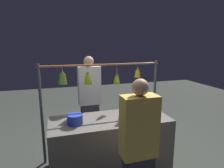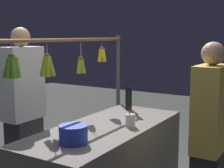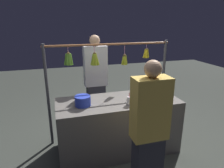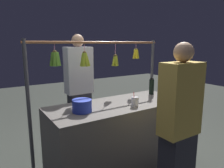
{
  "view_description": "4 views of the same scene",
  "coord_description": "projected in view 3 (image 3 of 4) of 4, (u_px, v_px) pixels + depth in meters",
  "views": [
    {
      "loc": [
        0.74,
        2.53,
        1.87
      ],
      "look_at": [
        -0.03,
        0.0,
        1.32
      ],
      "focal_mm": 30.89,
      "sensor_mm": 36.0,
      "label": 1
    },
    {
      "loc": [
        2.37,
        1.52,
        1.59
      ],
      "look_at": [
        -0.11,
        0.0,
        1.16
      ],
      "focal_mm": 53.59,
      "sensor_mm": 36.0,
      "label": 2
    },
    {
      "loc": [
        0.83,
        2.52,
        1.88
      ],
      "look_at": [
        0.09,
        0.0,
        1.06
      ],
      "focal_mm": 32.23,
      "sensor_mm": 36.0,
      "label": 3
    },
    {
      "loc": [
        1.41,
        2.04,
        1.53
      ],
      "look_at": [
        0.09,
        0.0,
        1.06
      ],
      "focal_mm": 33.62,
      "sensor_mm": 36.0,
      "label": 4
    }
  ],
  "objects": [
    {
      "name": "display_rack",
      "position": [
        106.0,
        71.0,
        3.14
      ],
      "size": [
        1.98,
        0.14,
        1.58
      ],
      "color": "#4C4C51",
      "rests_on": "ground"
    },
    {
      "name": "vendor_person",
      "position": [
        96.0,
        83.0,
        3.58
      ],
      "size": [
        0.39,
        0.21,
        1.66
      ],
      "color": "#2D2D38",
      "rests_on": "ground"
    },
    {
      "name": "water_bottle",
      "position": [
        157.0,
        85.0,
        3.14
      ],
      "size": [
        0.07,
        0.07,
        0.24
      ],
      "color": "black",
      "rests_on": "market_counter"
    },
    {
      "name": "drink_cup",
      "position": [
        130.0,
        101.0,
        2.7
      ],
      "size": [
        0.09,
        0.09,
        0.17
      ],
      "color": "silver",
      "rests_on": "market_counter"
    },
    {
      "name": "blue_bucket",
      "position": [
        83.0,
        101.0,
        2.66
      ],
      "size": [
        0.21,
        0.21,
        0.14
      ],
      "primitive_type": "cylinder",
      "color": "blue",
      "rests_on": "market_counter"
    },
    {
      "name": "market_counter",
      "position": [
        118.0,
        125.0,
        2.98
      ],
      "size": [
        1.74,
        0.71,
        0.8
      ],
      "primitive_type": "cube",
      "color": "#66605B",
      "rests_on": "ground"
    },
    {
      "name": "ground_plane",
      "position": [
        118.0,
        149.0,
        3.1
      ],
      "size": [
        12.0,
        12.0,
        0.0
      ],
      "primitive_type": "plane",
      "color": "#3F443D"
    },
    {
      "name": "customer_person",
      "position": [
        149.0,
        135.0,
        2.07
      ],
      "size": [
        0.37,
        0.2,
        1.54
      ],
      "color": "#2D2D38",
      "rests_on": "ground"
    }
  ]
}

